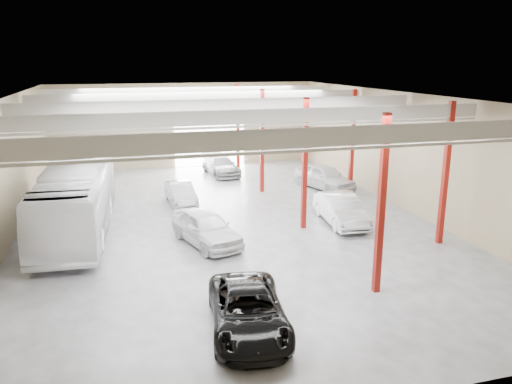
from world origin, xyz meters
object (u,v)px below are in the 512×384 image
coach_bus (77,198)px  black_sedan (248,310)px  car_row_b (181,193)px  car_right_near (341,209)px  car_right_far (324,177)px  car_row_a (206,228)px  car_row_c (221,166)px

coach_bus → black_sedan: (6.07, -12.40, -1.06)m
car_row_b → car_right_near: bearing=-42.2°
black_sedan → car_right_far: car_right_far is taller
car_row_a → car_right_near: 7.85m
car_row_c → car_row_a: bearing=-111.4°
car_row_c → car_right_near: (3.91, -13.88, 0.10)m
car_row_c → car_right_near: 14.42m
car_row_a → car_row_b: (-0.29, 7.50, -0.15)m
car_right_near → coach_bus: bearing=173.5°
coach_bus → car_right_far: 16.89m
car_row_b → car_right_near: car_right_near is taller
coach_bus → car_row_a: size_ratio=2.61×
black_sedan → car_right_near: car_right_near is taller
car_row_b → car_right_far: 10.36m
car_row_a → car_right_far: car_right_far is taller
car_row_a → car_row_b: bearing=75.3°
black_sedan → car_right_near: 12.44m
black_sedan → car_row_c: size_ratio=1.06×
car_row_a → car_row_c: size_ratio=0.98×
car_row_b → car_row_c: (4.16, 7.50, 0.04)m
car_right_far → car_row_b: bearing=168.3°
coach_bus → car_right_far: coach_bus is taller
black_sedan → car_row_a: 8.51m
black_sedan → car_right_far: size_ratio=1.05×
car_row_b → car_right_far: size_ratio=0.83×
coach_bus → car_row_c: coach_bus is taller
coach_bus → car_right_far: (16.18, 4.74, -0.94)m
car_row_a → car_row_b: 7.51m
car_row_b → car_row_a: bearing=-91.6°
black_sedan → coach_bus: bearing=123.8°
car_row_a → car_right_far: size_ratio=0.98×
black_sedan → car_right_near: size_ratio=1.06×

